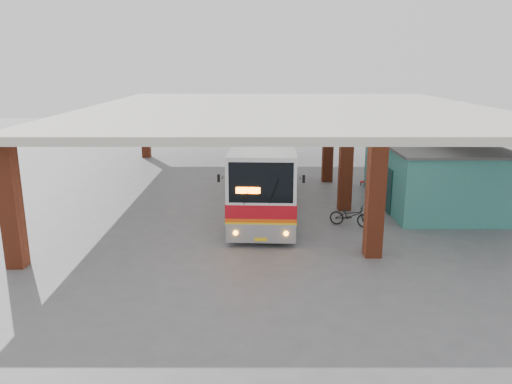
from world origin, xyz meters
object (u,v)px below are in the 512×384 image
Objects in this scene: pedestrian at (370,231)px; coach_bus at (265,167)px; motorcycle at (350,215)px; red_chair at (366,179)px.

coach_bus is at bearing -81.26° from pedestrian.
motorcycle is 2.95m from pedestrian.
motorcycle is (3.63, -3.61, -1.38)m from coach_bus.
coach_bus reaches higher than motorcycle.
pedestrian is (0.17, -2.93, 0.29)m from motorcycle.
pedestrian is at bearing -156.13° from motorcycle.
motorcycle is 2.23× the size of red_chair.
coach_bus reaches higher than pedestrian.
motorcycle is 7.74m from red_chair.
red_chair is at bearing -122.82° from pedestrian.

